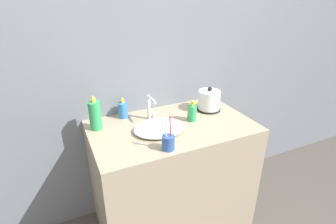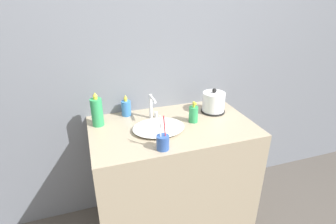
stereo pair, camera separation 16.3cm
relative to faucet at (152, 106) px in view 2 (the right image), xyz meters
The scene contains 9 objects.
wall_back 0.45m from the faucet, 63.90° to the left, with size 6.00×0.04×2.60m.
vanity_counter 0.53m from the faucet, 54.76° to the right, with size 1.05×0.62×0.81m.
sink_basin 0.18m from the faucet, 91.97° to the right, with size 0.33×0.27×0.04m.
faucet is the anchor object (origin of this frame).
electric_kettle 0.44m from the faucet, ahead, with size 0.17×0.17×0.18m.
toothbrush_cup 0.39m from the faucet, 96.82° to the right, with size 0.07×0.07×0.21m.
lotion_bottle 0.28m from the faucet, 27.37° to the right, with size 0.06×0.06×0.14m.
shampoo_bottle 0.20m from the faucet, 144.64° to the left, with size 0.06×0.06×0.15m.
mouthwash_bottle 0.36m from the faucet, behind, with size 0.07×0.07×0.22m.
Camera 2 is at (-0.50, -1.10, 1.60)m, focal length 28.00 mm.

